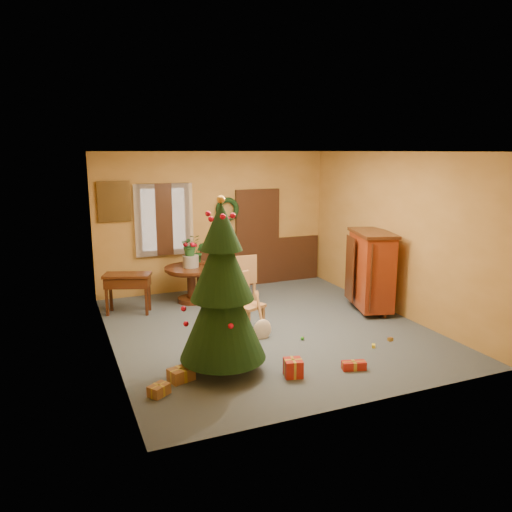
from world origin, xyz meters
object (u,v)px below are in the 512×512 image
dining_table (191,278)px  writing_desk (128,284)px  sideboard (371,269)px  chair_near (245,300)px  christmas_tree (222,291)px

dining_table → writing_desk: size_ratio=1.11×
dining_table → sideboard: 3.43m
sideboard → chair_near: bearing=-177.0°
writing_desk → sideboard: bearing=-20.4°
dining_table → writing_desk: 1.26m
writing_desk → sideboard: sideboard is taller
dining_table → chair_near: 1.95m
chair_near → writing_desk: 2.34m
dining_table → christmas_tree: 3.32m
dining_table → sideboard: size_ratio=0.69×
sideboard → writing_desk: bearing=159.6°
dining_table → chair_near: bearing=-78.8°
writing_desk → sideboard: (4.16, -1.55, 0.24)m
chair_near → sideboard: sideboard is taller
dining_table → sideboard: (2.92, -1.78, 0.30)m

